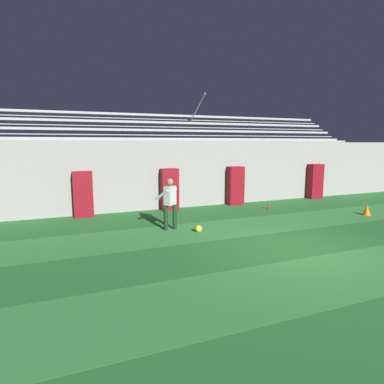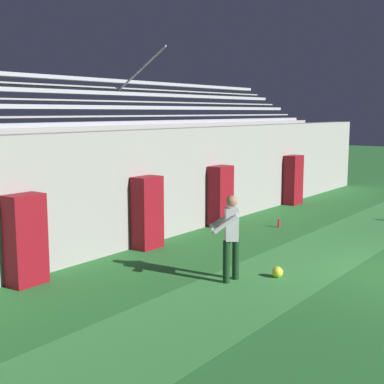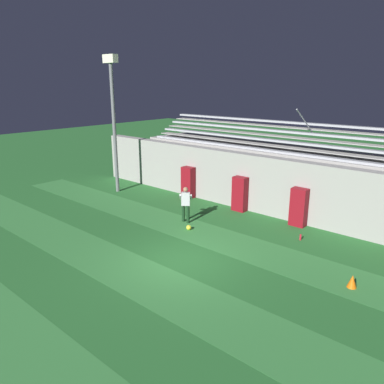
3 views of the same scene
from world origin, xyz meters
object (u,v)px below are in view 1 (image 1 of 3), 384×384
padding_pillar_gate_right (235,186)px  goalkeeper (170,201)px  padding_pillar_far_left (83,194)px  water_bottle (269,206)px  soccer_ball (199,229)px  traffic_cone (367,210)px  padding_pillar_gate_left (169,189)px  padding_pillar_far_right (315,181)px

padding_pillar_gate_right → goalkeeper: 5.03m
padding_pillar_far_left → water_bottle: bearing=-11.0°
padding_pillar_gate_right → padding_pillar_far_left: size_ratio=1.00×
soccer_ball → padding_pillar_far_left: bearing=131.9°
padding_pillar_gate_right → traffic_cone: size_ratio=4.10×
padding_pillar_far_left → soccer_ball: (3.21, -3.59, -0.75)m
padding_pillar_gate_right → padding_pillar_gate_left: bearing=180.0°
goalkeeper → traffic_cone: goalkeeper is taller
padding_pillar_far_left → padding_pillar_gate_left: bearing=0.0°
soccer_ball → padding_pillar_far_right: bearing=24.4°
padding_pillar_gate_right → padding_pillar_far_right: bearing=0.0°
goalkeeper → padding_pillar_far_right: bearing=18.9°
traffic_cone → water_bottle: traffic_cone is taller
padding_pillar_gate_right → padding_pillar_far_right: size_ratio=1.00×
padding_pillar_far_right → traffic_cone: size_ratio=4.10×
padding_pillar_gate_left → padding_pillar_far_left: size_ratio=1.00×
soccer_ball → traffic_cone: traffic_cone is taller
padding_pillar_gate_right → padding_pillar_far_left: (-6.54, 0.00, 0.00)m
soccer_ball → water_bottle: size_ratio=0.92×
padding_pillar_far_right → soccer_ball: bearing=-155.6°
padding_pillar_gate_right → soccer_ball: bearing=-132.8°
soccer_ball → padding_pillar_gate_left: bearing=86.8°
soccer_ball → traffic_cone: bearing=-1.9°
water_bottle → goalkeeper: bearing=-162.6°
goalkeeper → traffic_cone: (7.74, -0.86, -0.74)m
goalkeeper → soccer_ball: bearing=-40.3°
padding_pillar_far_right → water_bottle: padding_pillar_far_right is taller
padding_pillar_far_right → soccer_ball: (-7.90, -3.59, -0.75)m
padding_pillar_far_left → goalkeeper: size_ratio=1.03×
soccer_ball → padding_pillar_gate_right: bearing=47.2°
water_bottle → padding_pillar_gate_left: bearing=160.1°
goalkeeper → soccer_ball: goalkeeper is taller
padding_pillar_gate_right → soccer_ball: size_ratio=7.84×
padding_pillar_gate_left → water_bottle: (3.94, -1.43, -0.74)m
traffic_cone → padding_pillar_far_left: bearing=159.5°
padding_pillar_gate_left → padding_pillar_far_left: (-3.42, 0.00, 0.00)m
padding_pillar_gate_left → water_bottle: bearing=-19.9°
padding_pillar_gate_left → soccer_ball: padding_pillar_gate_left is taller
goalkeeper → soccer_ball: (0.74, -0.63, -0.84)m
padding_pillar_gate_left → padding_pillar_gate_right: (3.12, 0.00, 0.00)m
padding_pillar_gate_left → goalkeeper: 3.11m
padding_pillar_gate_left → padding_pillar_far_left: same height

